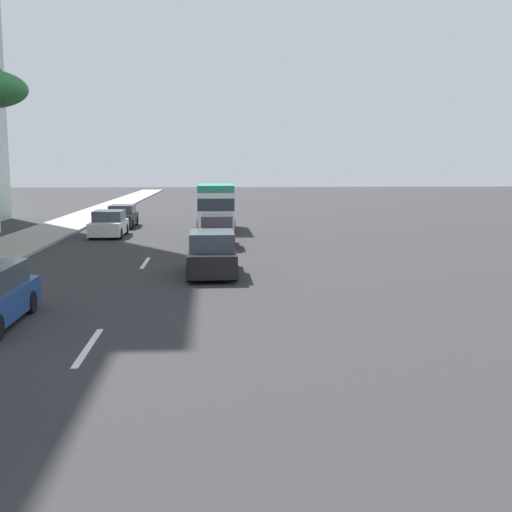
{
  "coord_description": "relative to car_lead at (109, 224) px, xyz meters",
  "views": [
    {
      "loc": [
        -2.72,
        -2.87,
        4.16
      ],
      "look_at": [
        19.22,
        -4.46,
        1.05
      ],
      "focal_mm": 44.23,
      "sensor_mm": 36.0,
      "label": 1
    }
  ],
  "objects": [
    {
      "name": "ground_plane",
      "position": [
        -4.18,
        -3.25,
        -0.74
      ],
      "size": [
        198.0,
        198.0,
        0.0
      ],
      "primitive_type": "plane",
      "color": "#2D2D30"
    },
    {
      "name": "lane_stripe_mid",
      "position": [
        -23.92,
        -3.25,
        -0.74
      ],
      "size": [
        3.2,
        0.16,
        0.01
      ],
      "primitive_type": "cube",
      "color": "silver",
      "rests_on": "ground_plane"
    },
    {
      "name": "car_fifth",
      "position": [
        6.17,
        0.05,
        -0.01
      ],
      "size": [
        4.54,
        1.84,
        1.53
      ],
      "rotation": [
        0.0,
        0.0,
        3.14
      ],
      "color": "black",
      "rests_on": "ground_plane"
    },
    {
      "name": "minibus_sixth",
      "position": [
        3.59,
        -6.46,
        0.91
      ],
      "size": [
        6.26,
        2.43,
        3.02
      ],
      "color": "silver",
      "rests_on": "ground_plane"
    },
    {
      "name": "car_third",
      "position": [
        -5.42,
        -6.43,
        0.05
      ],
      "size": [
        4.27,
        1.82,
        1.69
      ],
      "color": "#A51E1E",
      "rests_on": "ground_plane"
    },
    {
      "name": "car_lead",
      "position": [
        0.0,
        0.0,
        0.0
      ],
      "size": [
        4.31,
        1.91,
        1.56
      ],
      "rotation": [
        0.0,
        0.0,
        3.14
      ],
      "color": "silver",
      "rests_on": "ground_plane"
    },
    {
      "name": "lane_stripe_far",
      "position": [
        -10.88,
        -3.25,
        -0.74
      ],
      "size": [
        3.2,
        0.16,
        0.01
      ],
      "primitive_type": "cube",
      "color": "silver",
      "rests_on": "ground_plane"
    },
    {
      "name": "sidewalk_right",
      "position": [
        -4.18,
        4.2,
        -0.67
      ],
      "size": [
        162.0,
        3.66,
        0.15
      ],
      "primitive_type": "cube",
      "color": "#9E9B93",
      "rests_on": "ground_plane"
    },
    {
      "name": "car_seventh",
      "position": [
        -14.12,
        -6.17,
        0.06
      ],
      "size": [
        4.65,
        1.89,
        1.71
      ],
      "color": "black",
      "rests_on": "ground_plane"
    }
  ]
}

